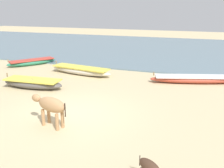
# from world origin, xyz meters

# --- Properties ---
(ground) EXTENTS (80.00, 80.00, 0.00)m
(ground) POSITION_xyz_m (0.00, 0.00, 0.00)
(ground) COLOR #CCB789
(sea_water) EXTENTS (60.00, 20.00, 0.08)m
(sea_water) POSITION_xyz_m (0.00, 17.63, 0.04)
(sea_water) COLOR slate
(sea_water) RESTS_ON ground
(fishing_boat_0) EXTENTS (3.33, 1.23, 0.68)m
(fishing_boat_0) POSITION_xyz_m (-3.52, 2.28, 0.26)
(fishing_boat_0) COLOR #5B5651
(fishing_boat_0) RESTS_ON ground
(fishing_boat_3) EXTENTS (4.33, 1.56, 0.66)m
(fishing_boat_3) POSITION_xyz_m (-2.55, 5.71, 0.25)
(fishing_boat_3) COLOR beige
(fishing_boat_3) RESTS_ON ground
(fishing_boat_5) EXTENTS (5.01, 2.31, 0.60)m
(fishing_boat_5) POSITION_xyz_m (4.24, 6.18, 0.22)
(fishing_boat_5) COLOR #B74733
(fishing_boat_5) RESTS_ON ground
(fishing_boat_6) EXTENTS (2.63, 3.40, 0.60)m
(fishing_boat_6) POSITION_xyz_m (-7.10, 6.90, 0.22)
(fishing_boat_6) COLOR #338C66
(fishing_boat_6) RESTS_ON ground
(cow_adult_tan) EXTENTS (1.61, 0.74, 1.06)m
(cow_adult_tan) POSITION_xyz_m (-0.12, -1.18, 0.76)
(cow_adult_tan) COLOR tan
(cow_adult_tan) RESTS_ON ground
(calf_near_dark) EXTENTS (0.84, 0.69, 0.61)m
(calf_near_dark) POSITION_xyz_m (3.76, -3.05, 0.44)
(calf_near_dark) COLOR #4C3323
(calf_near_dark) RESTS_ON ground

